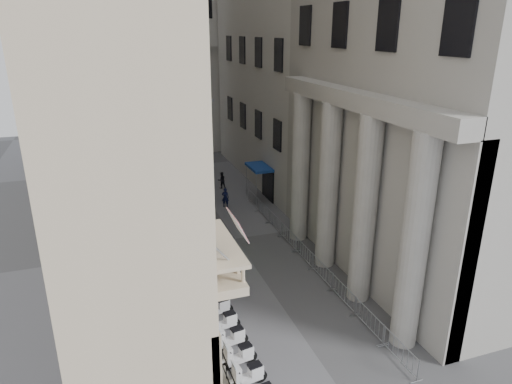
# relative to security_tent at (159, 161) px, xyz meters

# --- Properties ---
(far_building) EXTENTS (22.00, 10.00, 30.00)m
(far_building) POSITION_rel_security_tent_xyz_m (3.60, 18.00, 11.90)
(far_building) COLOR beige
(far_building) RESTS_ON ground
(iron_fence) EXTENTS (0.30, 28.00, 1.40)m
(iron_fence) POSITION_rel_security_tent_xyz_m (-0.70, -12.00, -3.10)
(iron_fence) COLOR black
(iron_fence) RESTS_ON ground
(blue_awning) EXTENTS (1.60, 3.00, 3.00)m
(blue_awning) POSITION_rel_security_tent_xyz_m (7.75, -4.00, -3.10)
(blue_awning) COLOR navy
(blue_awning) RESTS_ON ground
(scooter_2) EXTENTS (1.47, 0.77, 1.50)m
(scooter_2) POSITION_rel_security_tent_xyz_m (0.13, -23.14, -3.10)
(scooter_2) COLOR white
(scooter_2) RESTS_ON ground
(scooter_3) EXTENTS (1.47, 0.77, 1.50)m
(scooter_3) POSITION_rel_security_tent_xyz_m (0.13, -21.88, -3.10)
(scooter_3) COLOR white
(scooter_3) RESTS_ON ground
(scooter_4) EXTENTS (1.47, 0.77, 1.50)m
(scooter_4) POSITION_rel_security_tent_xyz_m (0.13, -20.62, -3.10)
(scooter_4) COLOR white
(scooter_4) RESTS_ON ground
(scooter_5) EXTENTS (1.47, 0.77, 1.50)m
(scooter_5) POSITION_rel_security_tent_xyz_m (0.13, -19.36, -3.10)
(scooter_5) COLOR white
(scooter_5) RESTS_ON ground
(scooter_6) EXTENTS (1.47, 0.77, 1.50)m
(scooter_6) POSITION_rel_security_tent_xyz_m (0.13, -18.10, -3.10)
(scooter_6) COLOR white
(scooter_6) RESTS_ON ground
(scooter_7) EXTENTS (1.47, 0.77, 1.50)m
(scooter_7) POSITION_rel_security_tent_xyz_m (0.13, -16.84, -3.10)
(scooter_7) COLOR white
(scooter_7) RESTS_ON ground
(scooter_8) EXTENTS (1.47, 0.77, 1.50)m
(scooter_8) POSITION_rel_security_tent_xyz_m (0.13, -15.58, -3.10)
(scooter_8) COLOR white
(scooter_8) RESTS_ON ground
(scooter_9) EXTENTS (1.47, 0.77, 1.50)m
(scooter_9) POSITION_rel_security_tent_xyz_m (0.13, -14.32, -3.10)
(scooter_9) COLOR white
(scooter_9) RESTS_ON ground
(scooter_10) EXTENTS (1.47, 0.77, 1.50)m
(scooter_10) POSITION_rel_security_tent_xyz_m (0.13, -13.06, -3.10)
(scooter_10) COLOR white
(scooter_10) RESTS_ON ground
(scooter_11) EXTENTS (1.47, 0.77, 1.50)m
(scooter_11) POSITION_rel_security_tent_xyz_m (0.13, -11.80, -3.10)
(scooter_11) COLOR white
(scooter_11) RESTS_ON ground
(scooter_12) EXTENTS (1.47, 0.77, 1.50)m
(scooter_12) POSITION_rel_security_tent_xyz_m (0.13, -10.54, -3.10)
(scooter_12) COLOR white
(scooter_12) RESTS_ON ground
(scooter_13) EXTENTS (1.47, 0.77, 1.50)m
(scooter_13) POSITION_rel_security_tent_xyz_m (0.13, -9.28, -3.10)
(scooter_13) COLOR white
(scooter_13) RESTS_ON ground
(scooter_14) EXTENTS (1.47, 0.77, 1.50)m
(scooter_14) POSITION_rel_security_tent_xyz_m (0.13, -8.02, -3.10)
(scooter_14) COLOR white
(scooter_14) RESTS_ON ground
(scooter_15) EXTENTS (1.47, 0.77, 1.50)m
(scooter_15) POSITION_rel_security_tent_xyz_m (0.13, -6.76, -3.10)
(scooter_15) COLOR white
(scooter_15) RESTS_ON ground
(barrier_0) EXTENTS (0.60, 2.40, 1.10)m
(barrier_0) POSITION_rel_security_tent_xyz_m (6.82, -25.22, -3.10)
(barrier_0) COLOR #97999E
(barrier_0) RESTS_ON ground
(barrier_1) EXTENTS (0.60, 2.40, 1.10)m
(barrier_1) POSITION_rel_security_tent_xyz_m (6.82, -22.72, -3.10)
(barrier_1) COLOR #97999E
(barrier_1) RESTS_ON ground
(barrier_2) EXTENTS (0.60, 2.40, 1.10)m
(barrier_2) POSITION_rel_security_tent_xyz_m (6.82, -20.22, -3.10)
(barrier_2) COLOR #97999E
(barrier_2) RESTS_ON ground
(barrier_3) EXTENTS (0.60, 2.40, 1.10)m
(barrier_3) POSITION_rel_security_tent_xyz_m (6.82, -17.72, -3.10)
(barrier_3) COLOR #97999E
(barrier_3) RESTS_ON ground
(barrier_4) EXTENTS (0.60, 2.40, 1.10)m
(barrier_4) POSITION_rel_security_tent_xyz_m (6.82, -15.22, -3.10)
(barrier_4) COLOR #97999E
(barrier_4) RESTS_ON ground
(barrier_5) EXTENTS (0.60, 2.40, 1.10)m
(barrier_5) POSITION_rel_security_tent_xyz_m (6.82, -12.72, -3.10)
(barrier_5) COLOR #97999E
(barrier_5) RESTS_ON ground
(barrier_6) EXTENTS (0.60, 2.40, 1.10)m
(barrier_6) POSITION_rel_security_tent_xyz_m (6.82, -10.22, -3.10)
(barrier_6) COLOR #97999E
(barrier_6) RESTS_ON ground
(barrier_7) EXTENTS (0.60, 2.40, 1.10)m
(barrier_7) POSITION_rel_security_tent_xyz_m (6.82, -7.72, -3.10)
(barrier_7) COLOR #97999E
(barrier_7) RESTS_ON ground
(barrier_8) EXTENTS (0.60, 2.40, 1.10)m
(barrier_8) POSITION_rel_security_tent_xyz_m (6.82, -5.22, -3.10)
(barrier_8) COLOR #97999E
(barrier_8) RESTS_ON ground
(security_tent) EXTENTS (4.56, 4.56, 3.70)m
(security_tent) POSITION_rel_security_tent_xyz_m (0.00, 0.00, 0.00)
(security_tent) COLOR white
(security_tent) RESTS_ON ground
(street_lamp) EXTENTS (2.87, 1.00, 9.06)m
(street_lamp) POSITION_rel_security_tent_xyz_m (1.15, -5.36, 2.36)
(street_lamp) COLOR #94969C
(street_lamp) RESTS_ON ground
(info_kiosk) EXTENTS (0.33, 0.96, 2.03)m
(info_kiosk) POSITION_rel_security_tent_xyz_m (0.18, -13.37, -2.07)
(info_kiosk) COLOR black
(info_kiosk) RESTS_ON ground
(pedestrian_a) EXTENTS (0.69, 0.60, 1.61)m
(pedestrian_a) POSITION_rel_security_tent_xyz_m (4.59, -4.66, -2.29)
(pedestrian_a) COLOR black
(pedestrian_a) RESTS_ON ground
(pedestrian_b) EXTENTS (0.79, 0.64, 1.53)m
(pedestrian_b) POSITION_rel_security_tent_xyz_m (5.50, -0.03, -2.33)
(pedestrian_b) COLOR black
(pedestrian_b) RESTS_ON ground
(pedestrian_c) EXTENTS (0.97, 0.76, 1.73)m
(pedestrian_c) POSITION_rel_security_tent_xyz_m (4.67, 6.00, -2.23)
(pedestrian_c) COLOR black
(pedestrian_c) RESTS_ON ground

